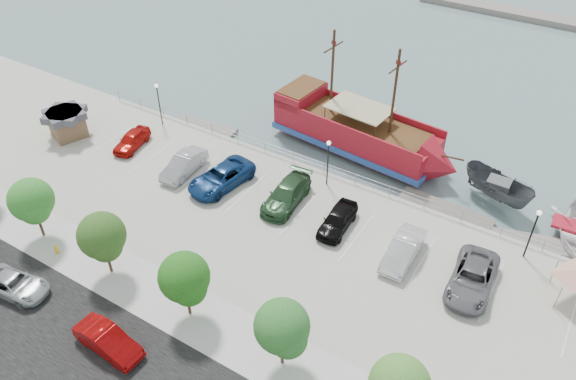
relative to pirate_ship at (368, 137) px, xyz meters
The scene contains 27 objects.
ground 13.70m from the pirate_ship, 91.47° to the right, with size 160.00×160.00×0.00m, color slate.
sidewalk 23.58m from the pirate_ship, 90.85° to the right, with size 100.00×4.00×0.05m, color beige.
seawall_railing 5.78m from the pirate_ship, 93.46° to the right, with size 50.00×0.06×1.00m.
far_shore 42.58m from the pirate_ship, 76.89° to the left, with size 40.00×3.00×0.80m, color gray.
pirate_ship is the anchor object (origin of this frame).
patrol_boat 12.04m from the pirate_ship, ahead, with size 2.38×6.32×2.45m, color #404448.
dock_west 16.08m from the pirate_ship, 164.17° to the right, with size 6.49×1.85×0.37m, color gray.
dock_mid 10.15m from the pirate_ship, 25.84° to the right, with size 7.66×2.19×0.44m, color #70675D.
dock_east 16.68m from the pirate_ship, 15.24° to the right, with size 6.81×1.95×0.39m, color gray.
shed 27.68m from the pirate_ship, 151.75° to the right, with size 4.02×4.02×2.56m.
street_van 30.80m from the pirate_ship, 113.72° to the right, with size 2.24×4.85×1.35m, color #989DA0.
street_sedan 28.45m from the pirate_ship, 97.53° to the right, with size 1.62×4.65×1.53m, color #850505.
fire_hydrant 27.58m from the pirate_ship, 117.93° to the right, with size 0.27×0.27×0.77m.
lamp_post_left 19.76m from the pirate_ship, 158.95° to the right, with size 0.36×0.36×4.28m.
lamp_post_mid 7.36m from the pirate_ship, 92.82° to the right, with size 0.36×0.36×4.28m.
lamp_post_right 17.29m from the pirate_ship, 24.28° to the right, with size 0.36×0.36×4.28m.
tree_b 28.20m from the pirate_ship, 122.75° to the right, with size 3.30×3.20×5.00m.
tree_c 25.13m from the pirate_ship, 109.14° to the right, with size 3.30×3.20×5.00m.
tree_d 23.79m from the pirate_ship, 92.91° to the right, with size 3.30×3.20×5.00m.
tree_e 24.45m from the pirate_ship, 76.21° to the right, with size 3.30×3.20×5.00m.
parked_car_a 21.32m from the pirate_ship, 147.55° to the right, with size 1.73×4.31×1.47m, color #AA0E09.
parked_car_b 16.57m from the pirate_ship, 133.69° to the right, with size 1.72×4.93×1.62m, color #A0A1A4.
parked_car_c 14.03m from the pirate_ship, 123.15° to the right, with size 2.78×6.03×1.67m, color navy.
parked_car_d 11.04m from the pirate_ship, 100.02° to the right, with size 2.34×5.75×1.67m, color #234627.
parked_car_e 11.71m from the pirate_ship, 75.72° to the right, with size 1.86×4.62×1.57m, color black.
parked_car_f 14.44m from the pirate_ship, 54.85° to the right, with size 1.75×5.02×1.65m, color silver.
parked_car_g 17.85m from the pirate_ship, 41.89° to the right, with size 2.76×5.98×1.66m, color slate.
Camera 1 is at (16.59, -26.51, 28.65)m, focal length 35.00 mm.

